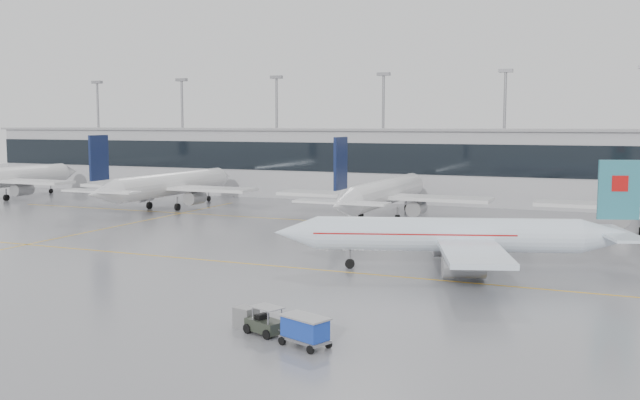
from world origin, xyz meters
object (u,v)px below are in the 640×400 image
at_px(baggage_cart, 305,329).
at_px(gse_unit, 246,317).
at_px(air_canada_jet, 462,236).
at_px(baggage_tug, 265,324).

height_order(baggage_cart, gse_unit, baggage_cart).
height_order(air_canada_jet, gse_unit, air_canada_jet).
distance_m(baggage_tug, baggage_cart, 3.63).
xyz_separation_m(baggage_cart, gse_unit, (-5.25, 2.29, -0.42)).
xyz_separation_m(baggage_tug, baggage_cart, (3.35, -1.31, 0.45)).
bearing_deg(gse_unit, air_canada_jet, 83.33).
bearing_deg(baggage_cart, baggage_tug, 180.00).
height_order(air_canada_jet, baggage_tug, air_canada_jet).
bearing_deg(air_canada_jet, baggage_tug, 55.02).
relative_size(baggage_tug, gse_unit, 2.85).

